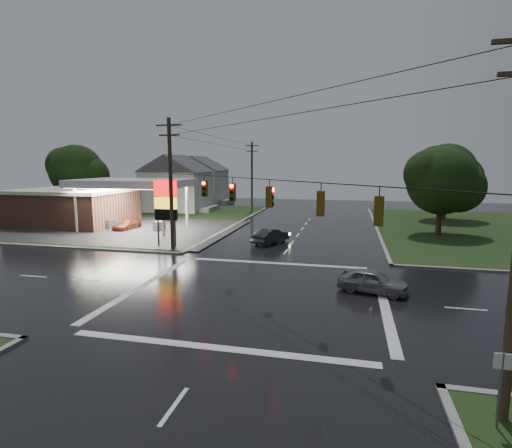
% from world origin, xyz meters
% --- Properties ---
extents(ground, '(120.00, 120.00, 0.00)m').
position_xyz_m(ground, '(0.00, 0.00, 0.00)').
color(ground, black).
rests_on(ground, ground).
extents(grass_nw, '(36.00, 36.00, 0.08)m').
position_xyz_m(grass_nw, '(-26.00, 26.00, 0.04)').
color(grass_nw, '#213316').
rests_on(grass_nw, ground).
extents(gas_station, '(26.20, 18.00, 5.60)m').
position_xyz_m(gas_station, '(-25.68, 19.70, 2.55)').
color(gas_station, '#2D2D2D').
rests_on(gas_station, ground).
extents(pylon_sign, '(2.00, 0.35, 6.00)m').
position_xyz_m(pylon_sign, '(-10.50, 10.50, 4.01)').
color(pylon_sign, '#59595E').
rests_on(pylon_sign, ground).
extents(utility_pole_nw, '(2.20, 0.32, 11.00)m').
position_xyz_m(utility_pole_nw, '(-9.50, 9.50, 5.72)').
color(utility_pole_nw, '#382619').
rests_on(utility_pole_nw, ground).
extents(utility_pole_n, '(2.20, 0.32, 10.50)m').
position_xyz_m(utility_pole_n, '(-9.50, 38.00, 5.47)').
color(utility_pole_n, '#382619').
rests_on(utility_pole_n, ground).
extents(traffic_signals, '(26.87, 26.87, 1.47)m').
position_xyz_m(traffic_signals, '(0.02, -0.02, 6.48)').
color(traffic_signals, black).
rests_on(traffic_signals, ground).
extents(house_near, '(11.05, 8.48, 8.60)m').
position_xyz_m(house_near, '(-20.95, 36.00, 4.41)').
color(house_near, silver).
rests_on(house_near, ground).
extents(house_far, '(11.05, 8.48, 8.60)m').
position_xyz_m(house_far, '(-21.95, 48.00, 4.41)').
color(house_far, silver).
rests_on(house_far, ground).
extents(tree_nw_behind, '(8.93, 7.60, 10.00)m').
position_xyz_m(tree_nw_behind, '(-33.84, 29.99, 6.18)').
color(tree_nw_behind, black).
rests_on(tree_nw_behind, ground).
extents(tree_ne_near, '(7.99, 6.80, 8.98)m').
position_xyz_m(tree_ne_near, '(14.14, 21.99, 5.56)').
color(tree_ne_near, black).
rests_on(tree_ne_near, ground).
extents(tree_ne_far, '(8.46, 7.20, 9.80)m').
position_xyz_m(tree_ne_far, '(17.15, 33.99, 6.18)').
color(tree_ne_far, black).
rests_on(tree_ne_far, ground).
extents(car_north, '(3.05, 4.48, 1.40)m').
position_xyz_m(car_north, '(-1.92, 14.20, 0.70)').
color(car_north, '#22262A').
rests_on(car_north, ground).
extents(car_crossing, '(4.24, 2.59, 1.35)m').
position_xyz_m(car_crossing, '(6.50, 1.65, 0.67)').
color(car_crossing, slate).
rests_on(car_crossing, ground).
extents(car_pump, '(1.93, 4.15, 1.17)m').
position_xyz_m(car_pump, '(-18.90, 18.00, 0.59)').
color(car_pump, maroon).
rests_on(car_pump, ground).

